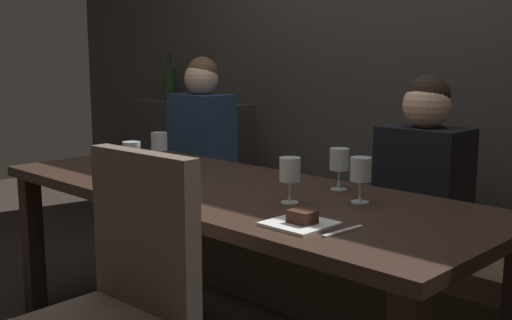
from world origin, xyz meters
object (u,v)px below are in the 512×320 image
Objects in this scene: diner_redhead at (202,129)px; espresso_cup at (181,181)px; banquette_bench at (334,267)px; diner_bearded at (424,167)px; fork_on_table at (343,231)px; wine_bottle_dark_red at (170,83)px; wine_glass_center_front at (159,143)px; chair_near_side at (116,298)px; wine_glass_end_right at (290,171)px; wine_glass_near_right at (132,154)px; wine_glass_end_left at (361,170)px; dessert_plate at (301,221)px; dining_table at (230,208)px; wine_glass_near_left at (339,160)px.

diner_redhead is 1.24m from espresso_cup.
banquette_bench is 0.74m from diner_bearded.
banquette_bench is at bearing 132.15° from fork_on_table.
banquette_bench is at bearing 178.73° from diner_bearded.
wine_glass_center_front is at bearing -39.65° from wine_bottle_dark_red.
wine_glass_end_right is (0.07, 0.68, 0.30)m from chair_near_side.
diner_bearded is 0.74m from wine_glass_end_right.
banquette_bench is at bearing 101.29° from chair_near_side.
wine_glass_near_right is at bearing -55.93° from diner_redhead.
wine_glass_end_right and wine_glass_end_left have the same top height.
dessert_plate is (0.58, -0.94, 0.53)m from banquette_bench.
wine_glass_end_right is at bearing 158.94° from fork_on_table.
wine_glass_end_right is at bearing 12.46° from espresso_cup.
banquette_bench is 15.24× the size of wine_glass_center_front.
wine_glass_end_right reaches higher than espresso_cup.
chair_near_side is at bearing -37.97° from wine_glass_near_right.
diner_redhead is (-1.01, 0.02, 0.60)m from banquette_bench.
wine_glass_end_left reaches higher than dessert_plate.
wine_glass_center_front is at bearing -149.87° from diner_bearded.
fork_on_table is (0.72, -0.21, 0.09)m from dining_table.
diner_bearded is at bearing 80.85° from wine_glass_end_right.
wine_glass_end_right is at bearing -99.15° from diner_bearded.
diner_redhead is 1.43m from wine_glass_near_left.
diner_redhead is 0.82m from wine_bottle_dark_red.
fork_on_table is at bearing -27.00° from wine_bottle_dark_red.
chair_near_side is at bearing -68.52° from dining_table.
dining_table is at bearing 157.48° from dessert_plate.
dining_table is at bearing -8.23° from wine_glass_center_front.
wine_glass_end_left is 0.40m from dessert_plate.
banquette_bench is 1.01m from espresso_cup.
wine_bottle_dark_red is 1.99× the size of wine_glass_near_right.
wine_glass_near_left is 1.00× the size of wine_glass_near_right.
dining_table is 0.48m from wine_glass_near_right.
diner_bearded is (0.19, 1.41, 0.24)m from chair_near_side.
wine_glass_end_left is at bearing 15.13° from dining_table.
wine_glass_center_front reaches higher than dessert_plate.
diner_bearded is 1.21m from wine_glass_center_front.
diner_redhead reaches higher than fork_on_table.
wine_glass_end_left is (1.10, 0.06, 0.00)m from wine_glass_center_front.
banquette_bench is 15.24× the size of wine_glass_near_right.
wine_bottle_dark_red is 2.76m from fork_on_table.
dining_table is at bearing -124.40° from diner_bearded.
dining_table is 12.94× the size of fork_on_table.
chair_near_side reaches higher than dining_table.
dining_table is at bearing -142.59° from wine_glass_near_left.
diner_bearded is 4.46× the size of wine_glass_end_left.
wine_glass_near_left is 0.57m from dessert_plate.
diner_redhead reaches higher than dessert_plate.
wine_glass_end_right is (0.35, -0.74, 0.63)m from banquette_bench.
wine_glass_end_right is (0.35, -0.04, 0.20)m from dining_table.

